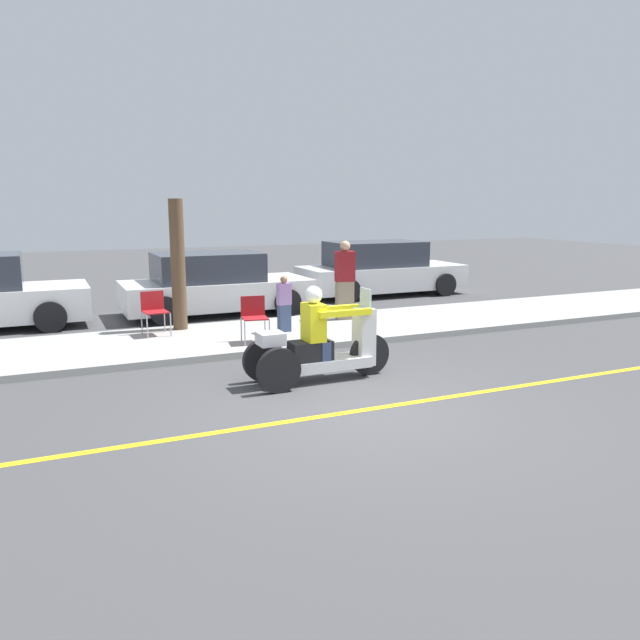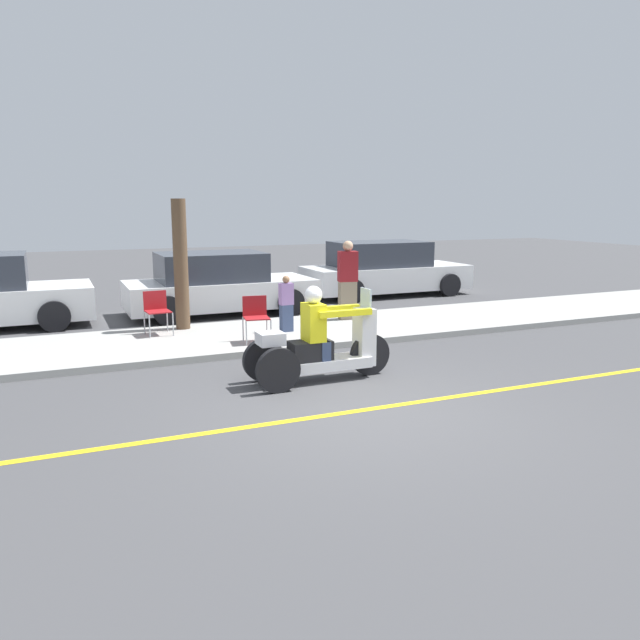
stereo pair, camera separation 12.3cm
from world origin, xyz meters
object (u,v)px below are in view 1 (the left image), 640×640
at_px(motorcycle_trike, 320,347).
at_px(folding_chair_curbside, 154,308).
at_px(spectator_end_of_line, 284,305).
at_px(folding_chair_set_back, 254,314).
at_px(tree_trunk, 178,265).
at_px(parked_car_lot_right, 214,285).
at_px(parked_car_lot_far, 380,270).
at_px(spectator_mid_group, 345,282).

xyz_separation_m(motorcycle_trike, folding_chair_curbside, (-1.74, 3.82, 0.11)).
xyz_separation_m(spectator_end_of_line, folding_chair_set_back, (-0.82, -0.61, -0.02)).
distance_m(folding_chair_curbside, tree_trunk, 1.01).
relative_size(spectator_end_of_line, parked_car_lot_right, 0.25).
bearing_deg(parked_car_lot_right, motorcycle_trike, -90.47).
bearing_deg(motorcycle_trike, tree_trunk, 105.97).
height_order(folding_chair_curbside, parked_car_lot_far, parked_car_lot_far).
xyz_separation_m(motorcycle_trike, parked_car_lot_right, (0.05, 6.18, 0.18)).
relative_size(spectator_end_of_line, parked_car_lot_far, 0.23).
distance_m(motorcycle_trike, tree_trunk, 4.40).
xyz_separation_m(motorcycle_trike, spectator_mid_group, (2.29, 3.76, 0.42)).
xyz_separation_m(spectator_mid_group, folding_chair_curbside, (-4.04, 0.06, -0.31)).
bearing_deg(parked_car_lot_right, spectator_mid_group, -47.13).
height_order(folding_chair_set_back, parked_car_lot_far, parked_car_lot_far).
height_order(spectator_mid_group, spectator_end_of_line, spectator_mid_group).
distance_m(spectator_mid_group, parked_car_lot_right, 3.31).
height_order(motorcycle_trike, tree_trunk, tree_trunk).
xyz_separation_m(spectator_mid_group, spectator_end_of_line, (-1.68, -0.72, -0.29)).
height_order(parked_car_lot_far, tree_trunk, tree_trunk).
distance_m(spectator_end_of_line, tree_trunk, 2.24).
height_order(spectator_mid_group, parked_car_lot_far, spectator_mid_group).
relative_size(spectator_end_of_line, folding_chair_set_back, 1.34).
xyz_separation_m(spectator_mid_group, tree_trunk, (-3.48, 0.38, 0.47)).
relative_size(spectator_mid_group, parked_car_lot_right, 0.39).
relative_size(motorcycle_trike, tree_trunk, 0.87).
relative_size(spectator_end_of_line, folding_chair_curbside, 1.34).
height_order(folding_chair_set_back, folding_chair_curbside, same).
bearing_deg(spectator_end_of_line, folding_chair_set_back, -143.30).
height_order(motorcycle_trike, parked_car_lot_far, parked_car_lot_far).
relative_size(folding_chair_set_back, parked_car_lot_far, 0.17).
bearing_deg(parked_car_lot_far, parked_car_lot_right, -168.07).
bearing_deg(spectator_end_of_line, motorcycle_trike, -101.43).
bearing_deg(tree_trunk, spectator_mid_group, -6.27).
bearing_deg(motorcycle_trike, parked_car_lot_far, 54.63).
bearing_deg(folding_chair_curbside, folding_chair_set_back, -42.13).
distance_m(parked_car_lot_far, tree_trunk, 7.10).
distance_m(folding_chair_curbside, parked_car_lot_far, 7.70).
height_order(folding_chair_set_back, parked_car_lot_right, parked_car_lot_right).
xyz_separation_m(folding_chair_curbside, parked_car_lot_far, (6.89, 3.44, 0.10)).
distance_m(motorcycle_trike, parked_car_lot_far, 8.91).
bearing_deg(tree_trunk, folding_chair_curbside, -149.73).
bearing_deg(tree_trunk, folding_chair_set_back, -60.16).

